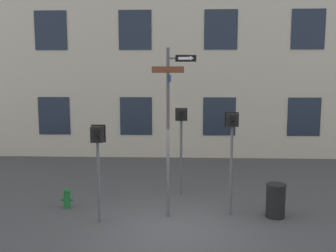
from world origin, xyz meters
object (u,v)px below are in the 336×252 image
Objects in this scene: pedestrian_signal_across at (181,127)px; trash_bin at (276,201)px; pedestrian_signal_right at (232,136)px; street_sign_pole at (170,119)px; fire_hydrant at (67,198)px; pedestrian_signal_left at (98,146)px.

pedestrian_signal_across is 3.82m from trash_bin.
pedestrian_signal_right reaches higher than pedestrian_signal_across.
street_sign_pole reaches higher than pedestrian_signal_across.
trash_bin is (1.24, -0.14, -1.81)m from pedestrian_signal_right.
pedestrian_signal_across is at bearing 24.67° from fire_hydrant.
pedestrian_signal_right is 3.09× the size of trash_bin.
fire_hydrant is 0.65× the size of trash_bin.
pedestrian_signal_across is 4.69× the size of fire_hydrant.
street_sign_pole is 1.81m from pedestrian_signal_right.
trash_bin reaches higher than fire_hydrant.
pedestrian_signal_right is at bearing 7.26° from street_sign_pole.
trash_bin is at bearing -6.63° from pedestrian_signal_right.
pedestrian_signal_left reaches higher than trash_bin.
pedestrian_signal_right is at bearing -4.12° from fire_hydrant.
pedestrian_signal_right is at bearing 11.46° from pedestrian_signal_left.
trash_bin is (2.67, -2.06, -1.79)m from pedestrian_signal_across.
fire_hydrant is at bearing 138.36° from pedestrian_signal_left.
street_sign_pole is at bearing -178.55° from trash_bin.
fire_hydrant is at bearing -155.33° from pedestrian_signal_across.
trash_bin is (6.08, -0.49, 0.18)m from fire_hydrant.
fire_hydrant is at bearing 175.36° from trash_bin.
pedestrian_signal_right is (3.62, 0.73, 0.19)m from pedestrian_signal_left.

